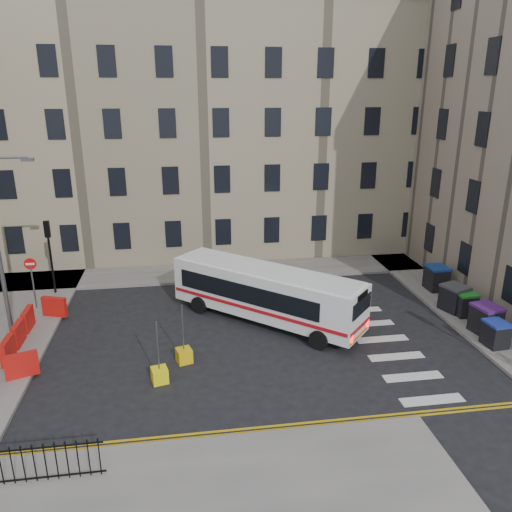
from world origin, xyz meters
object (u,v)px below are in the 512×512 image
object	(u,v)px
wheelie_bin_c	(464,303)
bollard_yellow	(160,375)
bus	(266,292)
wheelie_bin_d	(454,298)
bollard_chevron	(184,356)
wheelie_bin_e	(436,278)
wheelie_bin_a	(496,334)
wheelie_bin_b	(486,319)

from	to	relation	value
wheelie_bin_c	bollard_yellow	distance (m)	15.34
bus	wheelie_bin_d	distance (m)	9.68
bollard_chevron	bus	bearing A→B (deg)	40.03
wheelie_bin_e	bollard_yellow	world-z (taller)	wheelie_bin_e
bus	wheelie_bin_d	world-z (taller)	bus
wheelie_bin_e	bollard_yellow	bearing A→B (deg)	-156.20
bus	wheelie_bin_d	xyz separation A→B (m)	(9.64, -0.52, -0.72)
wheelie_bin_a	bus	bearing A→B (deg)	151.24
wheelie_bin_a	wheelie_bin_c	xyz separation A→B (m)	(0.37, 3.18, 0.04)
bus	wheelie_bin_a	size ratio (longest dim) A/B	7.74
wheelie_bin_c	bollard_chevron	distance (m)	14.12
wheelie_bin_e	bus	bearing A→B (deg)	-168.51
wheelie_bin_a	bollard_chevron	bearing A→B (deg)	171.65
bus	wheelie_bin_e	size ratio (longest dim) A/B	6.42
wheelie_bin_c	wheelie_bin_a	bearing A→B (deg)	-96.57
wheelie_bin_b	wheelie_bin_c	world-z (taller)	wheelie_bin_b
wheelie_bin_c	bollard_chevron	size ratio (longest dim) A/B	2.00
bus	bollard_yellow	world-z (taller)	bus
wheelie_bin_a	wheelie_bin_d	size ratio (longest dim) A/B	0.76
bus	bollard_chevron	size ratio (longest dim) A/B	14.62
wheelie_bin_d	wheelie_bin_c	bearing A→B (deg)	-85.12
wheelie_bin_b	wheelie_bin_e	xyz separation A→B (m)	(0.35, 5.33, 0.01)
wheelie_bin_b	bollard_yellow	xyz separation A→B (m)	(-14.79, -1.71, -0.53)
wheelie_bin_d	wheelie_bin_e	distance (m)	2.84
wheelie_bin_b	wheelie_bin_a	bearing A→B (deg)	-113.55
bollard_yellow	wheelie_bin_e	bearing A→B (deg)	24.94
wheelie_bin_b	bollard_chevron	size ratio (longest dim) A/B	2.33
bollard_chevron	wheelie_bin_d	bearing A→B (deg)	11.84
bus	bollard_chevron	xyz separation A→B (m)	(-4.03, -3.38, -1.25)
wheelie_bin_b	wheelie_bin_d	bearing A→B (deg)	83.01
bus	wheelie_bin_e	bearing A→B (deg)	-35.25
bus	wheelie_bin_b	bearing A→B (deg)	-65.18
bollard_chevron	wheelie_bin_a	bearing A→B (deg)	-3.71
bollard_yellow	bollard_chevron	distance (m)	1.69
wheelie_bin_c	wheelie_bin_d	world-z (taller)	wheelie_bin_d
wheelie_bin_e	bollard_yellow	distance (m)	16.70
wheelie_bin_a	bollard_chevron	size ratio (longest dim) A/B	1.89
wheelie_bin_a	wheelie_bin_c	distance (m)	3.20
wheelie_bin_b	wheelie_bin_c	xyz separation A→B (m)	(0.09, 1.97, -0.08)
wheelie_bin_b	bollard_yellow	world-z (taller)	wheelie_bin_b
wheelie_bin_b	bollard_chevron	distance (m)	13.84
wheelie_bin_e	bollard_chevron	world-z (taller)	wheelie_bin_e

